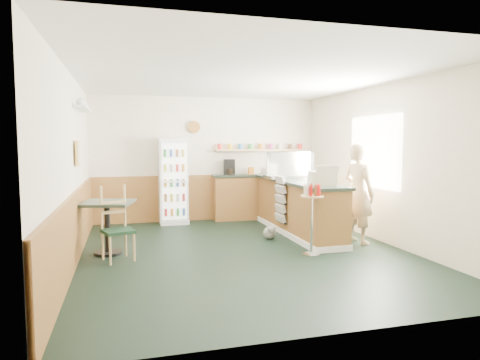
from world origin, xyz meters
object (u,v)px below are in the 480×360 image
object	(u,v)px
drinks_fridge	(173,181)
condiment_stand	(312,208)
shopkeeper	(359,193)
cafe_chair	(118,221)
cafe_table	(107,217)
cash_register	(322,178)
display_case	(289,165)

from	to	relation	value
drinks_fridge	condiment_stand	xyz separation A→B (m)	(1.74, -3.17, -0.18)
shopkeeper	cafe_chair	distance (m)	3.95
shopkeeper	cafe_table	distance (m)	4.12
shopkeeper	condiment_stand	xyz separation A→B (m)	(-1.10, -0.52, -0.13)
cafe_table	cafe_chair	bearing A→B (deg)	-64.61
condiment_stand	drinks_fridge	bearing A→B (deg)	118.70
cash_register	cafe_table	bearing A→B (deg)	-172.82
shopkeeper	cafe_chair	world-z (taller)	shopkeeper
cash_register	condiment_stand	world-z (taller)	cash_register
drinks_fridge	condiment_stand	distance (m)	3.62
condiment_stand	cafe_table	bearing A→B (deg)	163.99
display_case	condiment_stand	bearing A→B (deg)	-101.43
drinks_fridge	shopkeeper	size ratio (longest dim) A/B	1.06
display_case	cafe_chair	bearing A→B (deg)	-155.78
cafe_table	condiment_stand	bearing A→B (deg)	-16.01
drinks_fridge	cash_register	bearing A→B (deg)	-51.40
drinks_fridge	display_case	world-z (taller)	drinks_fridge
shopkeeper	cash_register	bearing A→B (deg)	77.34
condiment_stand	shopkeeper	bearing A→B (deg)	25.32
cafe_table	cafe_chair	size ratio (longest dim) A/B	0.83
condiment_stand	cash_register	bearing A→B (deg)	51.05
drinks_fridge	cash_register	size ratio (longest dim) A/B	4.28
display_case	cash_register	size ratio (longest dim) A/B	2.15
cash_register	shopkeeper	size ratio (longest dim) A/B	0.25
shopkeeper	cafe_chair	xyz separation A→B (m)	(-3.94, 0.00, -0.29)
display_case	cafe_table	distance (m)	3.65
drinks_fridge	display_case	size ratio (longest dim) A/B	1.99
shopkeeper	cafe_table	size ratio (longest dim) A/B	1.89
display_case	condiment_stand	xyz separation A→B (m)	(-0.40, -1.98, -0.54)
display_case	cafe_table	world-z (taller)	display_case
cafe_chair	condiment_stand	bearing A→B (deg)	-29.72
display_case	cash_register	xyz separation A→B (m)	(0.00, -1.49, -0.14)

